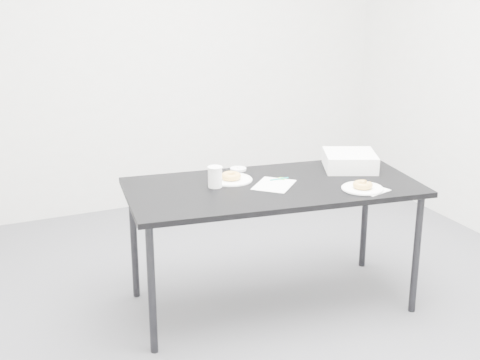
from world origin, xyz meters
name	(u,v)px	position (x,y,z in m)	size (l,w,h in m)	color
floor	(263,305)	(0.00, 0.00, 0.00)	(4.00, 4.00, 0.00)	#4D4D52
wall_back	(155,43)	(0.00, 2.00, 1.35)	(4.00, 0.02, 2.70)	silver
table	(273,194)	(0.05, 0.00, 0.70)	(1.74, 0.99, 0.76)	black
scorecard	(274,185)	(0.06, 0.00, 0.76)	(0.20, 0.25, 0.00)	white
logo_patch	(282,179)	(0.15, 0.08, 0.76)	(0.04, 0.04, 0.00)	green
pen	(279,179)	(0.13, 0.07, 0.76)	(0.01, 0.01, 0.12)	#0D918B
napkin	(371,190)	(0.51, -0.30, 0.76)	(0.16, 0.16, 0.00)	white
plate_near	(363,188)	(0.47, -0.28, 0.76)	(0.23, 0.23, 0.01)	white
donut_near	(363,185)	(0.47, -0.28, 0.78)	(0.11, 0.11, 0.04)	gold
plate_far	(231,180)	(-0.13, 0.18, 0.76)	(0.25, 0.25, 0.01)	white
donut_far	(231,176)	(-0.13, 0.18, 0.78)	(0.12, 0.12, 0.04)	gold
coffee_cup	(215,177)	(-0.26, 0.10, 0.82)	(0.08, 0.08, 0.12)	white
cup_lid	(238,169)	(-0.01, 0.35, 0.76)	(0.10, 0.10, 0.01)	white
bakery_box	(350,161)	(0.63, 0.09, 0.81)	(0.30, 0.30, 0.10)	white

